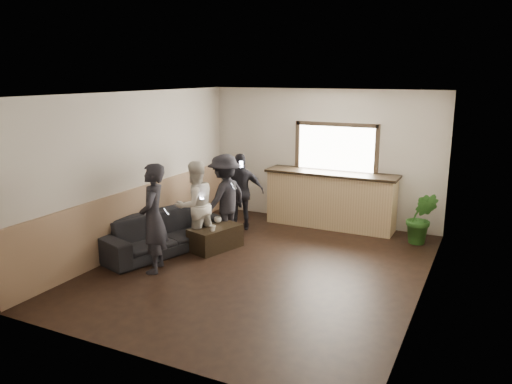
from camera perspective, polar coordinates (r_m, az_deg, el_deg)
The scene contains 12 objects.
ground at distance 8.26m, azimuth 0.64°, elevation -8.61°, with size 5.00×6.00×0.01m, color black.
room_shell at distance 8.17m, azimuth -4.01°, elevation 1.86°, with size 5.01×6.01×2.80m.
bar_counter at distance 10.37m, azimuth 8.55°, elevation -0.47°, with size 2.70×0.68×2.13m.
sofa at distance 9.05m, azimuth -10.68°, elevation -4.59°, with size 2.32×0.91×0.68m, color black.
coffee_table at distance 9.06m, azimuth -4.66°, elevation -5.24°, with size 0.52×0.93×0.42m, color black.
cup_a at distance 9.23m, azimuth -4.39°, elevation -3.21°, with size 0.13×0.13×0.10m, color silver.
cup_b at distance 8.76m, azimuth -4.98°, elevation -4.14°, with size 0.11×0.11×0.10m, color silver.
potted_plant at distance 9.71m, azimuth 18.37°, elevation -2.85°, with size 0.55×0.44×0.99m, color #2D6623.
person_a at distance 8.03m, azimuth -11.66°, elevation -2.96°, with size 0.64×0.75×1.75m.
person_b at distance 8.99m, azimuth -6.97°, elevation -1.50°, with size 0.89×0.97×1.60m.
person_c at distance 9.36m, azimuth -3.59°, elevation -0.68°, with size 0.79×1.16×1.65m.
person_d at distance 10.02m, azimuth -1.70°, elevation 0.00°, with size 0.98×0.78×1.56m.
Camera 1 is at (3.28, -6.93, 3.09)m, focal length 35.00 mm.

